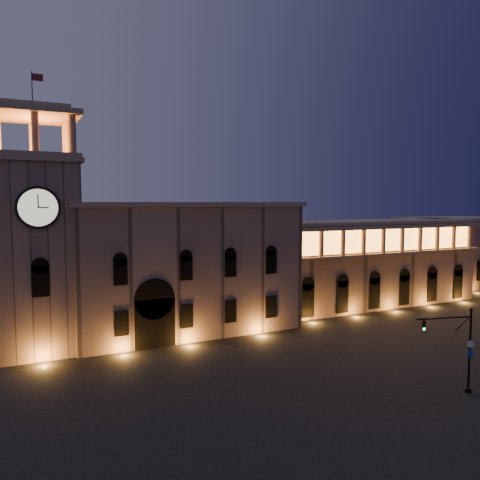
% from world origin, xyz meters
% --- Properties ---
extents(ground, '(160.00, 160.00, 0.00)m').
position_xyz_m(ground, '(0.00, 0.00, 0.00)').
color(ground, black).
rests_on(ground, ground).
extents(government_building, '(30.80, 12.80, 17.60)m').
position_xyz_m(government_building, '(-2.08, 21.93, 8.77)').
color(government_building, '#816254').
rests_on(government_building, ground).
extents(clock_tower, '(9.80, 9.80, 32.40)m').
position_xyz_m(clock_tower, '(-20.50, 20.98, 12.50)').
color(clock_tower, '#816254').
rests_on(clock_tower, ground).
extents(colonnade_wing, '(40.60, 11.50, 14.50)m').
position_xyz_m(colonnade_wing, '(32.00, 23.92, 7.33)').
color(colonnade_wing, '#7C5D4F').
rests_on(colonnade_wing, ground).
extents(secondary_building, '(20.00, 12.00, 14.00)m').
position_xyz_m(secondary_building, '(58.00, 30.00, 7.00)').
color(secondary_building, '#7C5D4F').
rests_on(secondary_building, ground).
extents(traffic_light, '(5.62, 1.78, 7.93)m').
position_xyz_m(traffic_light, '(13.53, -9.39, 4.17)').
color(traffic_light, black).
rests_on(traffic_light, ground).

